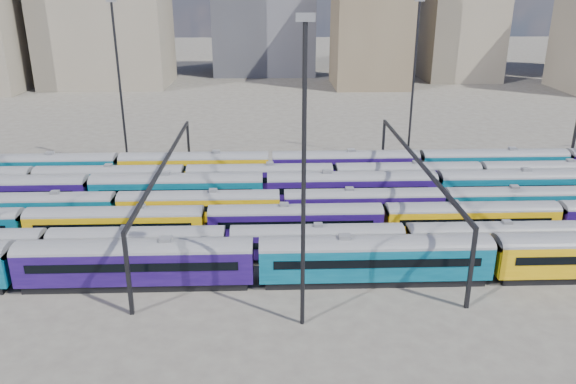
{
  "coord_description": "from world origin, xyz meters",
  "views": [
    {
      "loc": [
        -7.67,
        -63.35,
        27.57
      ],
      "look_at": [
        -5.38,
        2.44,
        3.0
      ],
      "focal_mm": 35.0,
      "sensor_mm": 36.0,
      "label": 1
    }
  ],
  "objects_px": {
    "rake_1": "(405,237)",
    "mast_2": "(304,170)",
    "rake_0": "(256,256)",
    "rake_2": "(384,217)"
  },
  "relations": [
    {
      "from": "rake_0",
      "to": "rake_2",
      "type": "relative_size",
      "value": 1.14
    },
    {
      "from": "rake_1",
      "to": "mast_2",
      "type": "distance_m",
      "value": 20.29
    },
    {
      "from": "rake_0",
      "to": "rake_1",
      "type": "bearing_deg",
      "value": 17.74
    },
    {
      "from": "rake_1",
      "to": "rake_2",
      "type": "xyz_separation_m",
      "value": [
        -1.27,
        5.0,
        0.2
      ]
    },
    {
      "from": "rake_0",
      "to": "mast_2",
      "type": "distance_m",
      "value": 13.65
    },
    {
      "from": "rake_0",
      "to": "rake_1",
      "type": "height_order",
      "value": "rake_0"
    },
    {
      "from": "rake_0",
      "to": "rake_1",
      "type": "xyz_separation_m",
      "value": [
        15.63,
        5.0,
        -0.57
      ]
    },
    {
      "from": "rake_0",
      "to": "rake_2",
      "type": "bearing_deg",
      "value": 34.87
    },
    {
      "from": "mast_2",
      "to": "rake_0",
      "type": "bearing_deg",
      "value": 120.07
    },
    {
      "from": "rake_1",
      "to": "mast_2",
      "type": "relative_size",
      "value": 4.36
    }
  ]
}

